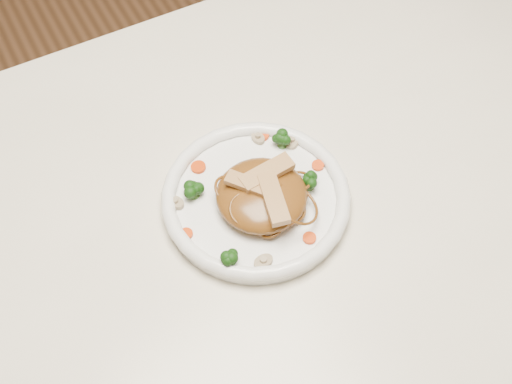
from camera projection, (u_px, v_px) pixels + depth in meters
name	position (u px, v px, depth m)	size (l,w,h in m)	color
ground	(253.00, 382.00, 1.56)	(4.00, 4.00, 0.00)	#53331C
table	(252.00, 234.00, 1.03)	(1.20, 0.80, 0.75)	white
plate	(256.00, 201.00, 0.93)	(0.25, 0.25, 0.02)	white
noodle_mound	(262.00, 195.00, 0.91)	(0.12, 0.12, 0.04)	brown
chicken_a	(267.00, 173.00, 0.90)	(0.08, 0.02, 0.01)	tan
chicken_b	(248.00, 184.00, 0.89)	(0.06, 0.02, 0.01)	tan
chicken_c	(274.00, 199.00, 0.87)	(0.08, 0.02, 0.01)	tan
broccoli_0	(283.00, 139.00, 0.97)	(0.03, 0.03, 0.03)	#13440E
broccoli_1	(194.00, 190.00, 0.92)	(0.02, 0.02, 0.03)	#13440E
broccoli_2	(229.00, 257.00, 0.86)	(0.03, 0.03, 0.03)	#13440E
broccoli_3	(310.00, 181.00, 0.92)	(0.03, 0.03, 0.03)	#13440E
carrot_0	(262.00, 135.00, 0.99)	(0.02, 0.02, 0.01)	red
carrot_1	(186.00, 234.00, 0.89)	(0.02, 0.02, 0.01)	red
carrot_2	(318.00, 165.00, 0.95)	(0.02, 0.02, 0.01)	red
carrot_3	(198.00, 167.00, 0.95)	(0.02, 0.02, 0.01)	red
carrot_4	(309.00, 238.00, 0.89)	(0.02, 0.02, 0.01)	red
mushroom_0	(263.00, 262.00, 0.87)	(0.03, 0.03, 0.01)	#C3B292
mushroom_1	(292.00, 141.00, 0.98)	(0.03, 0.03, 0.01)	#C3B292
mushroom_2	(175.00, 203.00, 0.92)	(0.03, 0.03, 0.01)	#C3B292
mushroom_3	(258.00, 138.00, 0.98)	(0.02, 0.02, 0.01)	#C3B292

